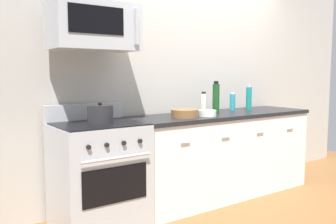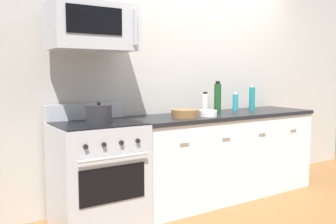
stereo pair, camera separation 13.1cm
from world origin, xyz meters
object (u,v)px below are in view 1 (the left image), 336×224
Objects in this scene: bottle_vinegar_white at (204,103)px; bottle_sparkling_teal at (249,98)px; range_oven at (99,174)px; bowl_white_ceramic at (207,113)px; bottle_dish_soap at (232,102)px; bottle_wine_green at (216,98)px; microwave at (94,27)px; stockpot at (100,114)px; bowl_wooden_salad at (185,113)px.

bottle_vinegar_white is 0.70m from bottle_sparkling_teal.
range_oven is 1.24m from bowl_white_ceramic.
bottle_dish_soap is at bearing 9.17° from bottle_vinegar_white.
bottle_wine_green reaches higher than range_oven.
bottle_vinegar_white is at bearing -170.83° from bottle_dish_soap.
microwave is at bearing 89.71° from range_oven.
stockpot is at bearing -173.31° from bottle_dish_soap.
bottle_dish_soap is 0.52m from bottle_vinegar_white.
bottle_wine_green is at bearing -157.69° from bottle_dish_soap.
range_oven is 1.28m from microwave.
bottle_wine_green is 1.37m from stockpot.
bottle_vinegar_white is at bearing 1.24° from microwave.
bottle_wine_green is (-0.42, -0.17, 0.07)m from bottle_dish_soap.
bottle_dish_soap is 0.60× the size of bottle_wine_green.
bottle_sparkling_teal is at bearing 0.60° from microwave.
bottle_wine_green is 0.29m from bowl_white_ceramic.
bowl_wooden_salad is 0.25m from bowl_white_ceramic.
range_oven is at bearing -176.73° from bottle_vinegar_white.
microwave is at bearing 89.87° from stockpot.
bottle_dish_soap is 0.94× the size of stockpot.
bottle_sparkling_teal reaches higher than range_oven.
microwave is 1.46m from bottle_vinegar_white.
bowl_wooden_salad is at bearing -172.48° from bottle_sparkling_teal.
bottle_wine_green is at bearing -2.57° from microwave.
bottle_vinegar_white is (1.27, 0.07, 0.56)m from range_oven.
bottle_dish_soap is 1.80m from stockpot.
range_oven reaches higher than bowl_white_ceramic.
bottle_dish_soap is 1.16× the size of bowl_white_ceramic.
microwave is at bearing 172.31° from bowl_wooden_salad.
bowl_wooden_salad is at bearing -172.80° from bottle_wine_green.
microwave is 2.49× the size of bottle_sparkling_teal.
bottle_wine_green is 1.95× the size of bowl_white_ceramic.
bottle_dish_soap reaches higher than bowl_wooden_salad.
stockpot reaches higher than bowl_wooden_salad.
microwave is 2.77× the size of bowl_wooden_salad.
stockpot is (-1.27, -0.13, -0.03)m from bottle_vinegar_white.
bottle_sparkling_teal reaches higher than stockpot.
range_oven is at bearing 172.98° from bowl_white_ceramic.
bottle_dish_soap is at bearing 24.56° from bowl_white_ceramic.
bottle_sparkling_teal is at bearing 13.96° from bowl_white_ceramic.
range_oven is at bearing -175.01° from bottle_dish_soap.
stockpot is (-1.36, -0.04, -0.08)m from bottle_wine_green.
bowl_wooden_salad is (-0.47, -0.06, -0.12)m from bottle_wine_green.
bowl_white_ceramic is at bearing -7.02° from range_oven.
bowl_white_ceramic is 1.14m from stockpot.
range_oven is 1.50m from bottle_wine_green.
bottle_vinegar_white is 0.88× the size of bowl_wooden_salad.
bottle_vinegar_white is (1.27, 0.03, -0.72)m from microwave.
stockpot is (-0.89, 0.02, 0.04)m from bowl_wooden_salad.
bottle_dish_soap reaches higher than range_oven.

